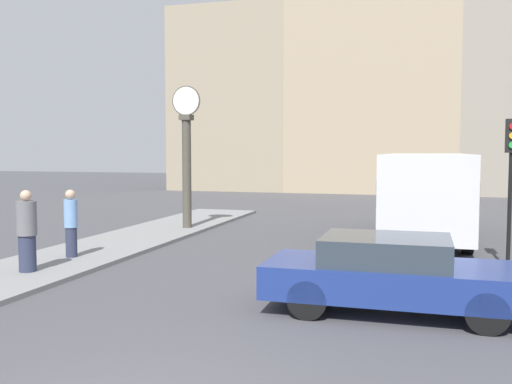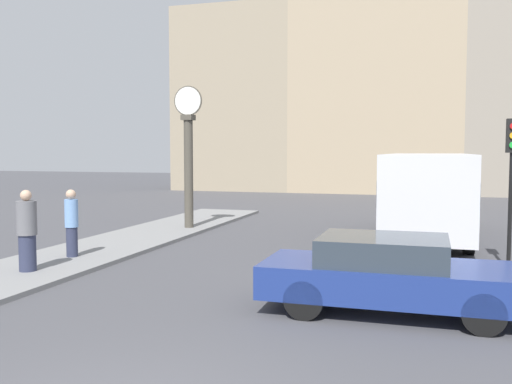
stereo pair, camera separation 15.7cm
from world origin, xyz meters
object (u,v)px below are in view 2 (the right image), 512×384
Objects in this scene: bus_distant at (428,190)px; street_clock at (188,156)px; pedestrian_blue_stripe at (72,223)px; sedan_car at (391,274)px; traffic_light_far at (512,162)px; pedestrian_grey_jacket at (27,231)px.

bus_distant is 1.63× the size of street_clock.
bus_distant is 10.52m from pedestrian_blue_stripe.
sedan_car is at bearing -16.71° from pedestrian_blue_stripe.
traffic_light_far is 2.06× the size of pedestrian_blue_stripe.
pedestrian_blue_stripe is 0.94× the size of pedestrian_grey_jacket.
street_clock is 2.88× the size of pedestrian_blue_stripe.
pedestrian_grey_jacket is at bearing -87.08° from pedestrian_blue_stripe.
pedestrian_blue_stripe is at bearing -95.59° from street_clock.
pedestrian_blue_stripe is 1.74m from pedestrian_grey_jacket.
sedan_car is 7.82m from pedestrian_grey_jacket.
street_clock is 2.71× the size of pedestrian_grey_jacket.
traffic_light_far is (2.34, 4.23, 1.82)m from sedan_car.
traffic_light_far is 1.94× the size of pedestrian_grey_jacket.
bus_distant is at bearing 3.19° from street_clock.
bus_distant is at bearing 36.80° from pedestrian_blue_stripe.
sedan_car is at bearing -4.57° from pedestrian_grey_jacket.
sedan_car is 11.16m from street_clock.
street_clock reaches higher than bus_distant.
street_clock is (-7.31, 8.23, 1.88)m from sedan_car.
traffic_light_far reaches higher than pedestrian_grey_jacket.
pedestrian_grey_jacket reaches higher than pedestrian_blue_stripe.
bus_distant is 4.69× the size of pedestrian_blue_stripe.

